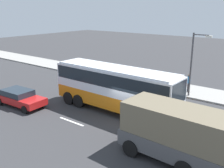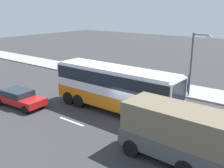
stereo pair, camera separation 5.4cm
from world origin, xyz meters
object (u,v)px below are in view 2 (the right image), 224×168
Objects in this scene: pedestrian_near_curb at (189,82)px; street_lamp at (193,60)px; car_red_compact at (20,97)px; coach_bus at (115,85)px; cargo_truck at (197,139)px.

street_lamp reaches higher than pedestrian_near_curb.
pedestrian_near_curb is (9.92, 11.89, 0.43)m from car_red_compact.
coach_bus is 2.26× the size of car_red_compact.
coach_bus is at bearing 18.68° from pedestrian_near_curb.
car_red_compact is at bearing -134.16° from street_lamp.
cargo_truck is 4.85× the size of pedestrian_near_curb.
street_lamp reaches higher than coach_bus.
coach_bus is 6.06× the size of pedestrian_near_curb.
street_lamp is at bearing 70.53° from pedestrian_near_curb.
car_red_compact is at bearing -1.72° from pedestrian_near_curb.
street_lamp is at bearing 42.19° from car_red_compact.
coach_bus reaches higher than cargo_truck.
cargo_truck is 1.48× the size of street_lamp.
coach_bus reaches higher than pedestrian_near_curb.
coach_bus is 8.62m from cargo_truck.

